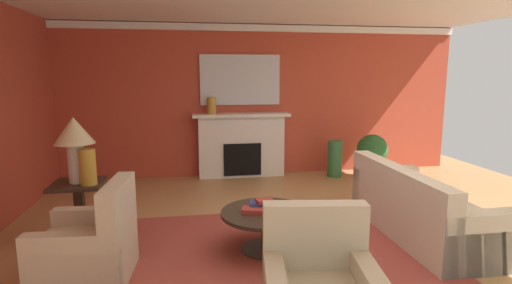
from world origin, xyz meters
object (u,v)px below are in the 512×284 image
vase_mantel_left (212,106)px  vase_on_side_table (88,167)px  coffee_table (267,221)px  side_table (80,208)px  sofa (420,212)px  potted_plant (372,153)px  fireplace (241,147)px  table_lamp (74,137)px  vase_tall_corner (335,159)px  mantel_mirror (240,80)px  armchair_near_window (90,250)px

vase_mantel_left → vase_on_side_table: bearing=-119.4°
coffee_table → side_table: (-2.08, 0.62, 0.06)m
side_table → sofa: bearing=-7.4°
potted_plant → fireplace: bearing=165.6°
sofa → potted_plant: sofa is taller
table_lamp → vase_on_side_table: bearing=-38.7°
side_table → vase_mantel_left: size_ratio=2.32×
sofa → vase_tall_corner: 2.86m
sofa → vase_mantel_left: vase_mantel_left is taller
fireplace → vase_mantel_left: bearing=-174.9°
mantel_mirror → side_table: size_ratio=2.12×
vase_tall_corner → sofa: bearing=-90.1°
vase_tall_corner → vase_on_side_table: 4.58m
mantel_mirror → vase_on_side_table: mantel_mirror is taller
table_lamp → mantel_mirror: bearing=51.1°
side_table → potted_plant: 5.01m
potted_plant → side_table: bearing=-155.8°
fireplace → sofa: fireplace is taller
vase_mantel_left → vase_tall_corner: 2.51m
table_lamp → potted_plant: bearing=24.2°
fireplace → potted_plant: 2.41m
armchair_near_window → vase_on_side_table: bearing=101.5°
vase_on_side_table → potted_plant: (4.42, 2.17, -0.41)m
side_table → vase_tall_corner: side_table is taller
fireplace → mantel_mirror: (-0.00, 0.12, 1.24)m
fireplace → sofa: 3.61m
vase_mantel_left → potted_plant: bearing=-10.8°
armchair_near_window → vase_mantel_left: size_ratio=3.15×
fireplace → side_table: bearing=-130.1°
mantel_mirror → armchair_near_window: 4.47m
vase_on_side_table → mantel_mirror: bearing=54.2°
fireplace → armchair_near_window: fireplace is taller
table_lamp → potted_plant: size_ratio=0.90×
armchair_near_window → vase_tall_corner: bearing=42.5°
vase_mantel_left → vase_on_side_table: size_ratio=0.75×
armchair_near_window → vase_on_side_table: vase_on_side_table is taller
coffee_table → table_lamp: bearing=163.3°
mantel_mirror → armchair_near_window: mantel_mirror is taller
vase_on_side_table → fireplace: bearing=53.0°
mantel_mirror → side_table: (-2.23, -2.77, -1.41)m
fireplace → vase_on_side_table: bearing=-127.0°
potted_plant → vase_tall_corner: bearing=153.5°
mantel_mirror → side_table: bearing=-128.9°
coffee_table → table_lamp: size_ratio=1.33×
coffee_table → vase_mantel_left: vase_mantel_left is taller
mantel_mirror → armchair_near_window: (-1.91, -3.75, -1.50)m
vase_tall_corner → vase_on_side_table: vase_on_side_table is taller
armchair_near_window → potted_plant: (4.24, 3.03, 0.19)m
fireplace → sofa: bearing=-61.3°
mantel_mirror → potted_plant: mantel_mirror is taller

